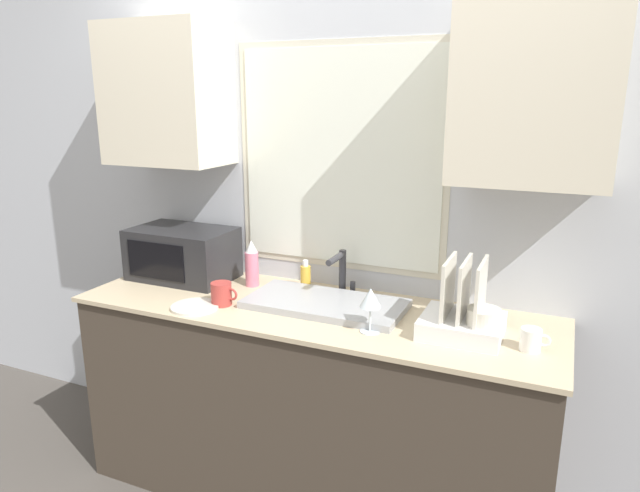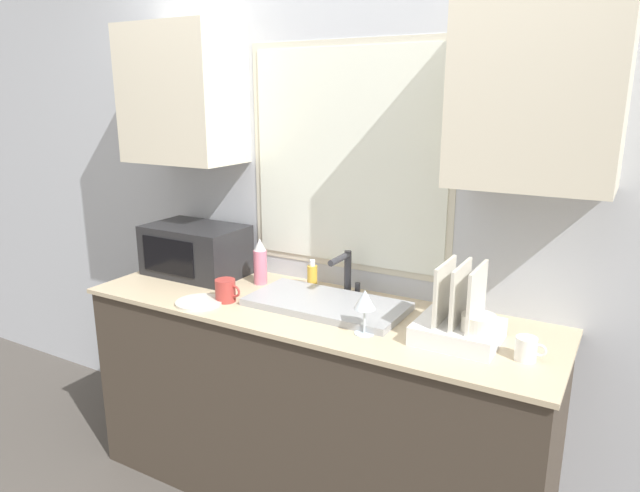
% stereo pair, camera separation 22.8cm
% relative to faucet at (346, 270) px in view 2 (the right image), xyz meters
% --- Properties ---
extents(countertop, '(2.04, 0.64, 0.90)m').
position_rel_faucet_xyz_m(countertop, '(-0.06, -0.19, -0.57)').
color(countertop, '#42382D').
rests_on(countertop, ground_plane).
extents(wall_back, '(6.00, 0.38, 2.60)m').
position_rel_faucet_xyz_m(wall_back, '(-0.06, 0.11, 0.37)').
color(wall_back, silver).
rests_on(wall_back, ground_plane).
extents(sink_basin, '(0.66, 0.33, 0.03)m').
position_rel_faucet_xyz_m(sink_basin, '(-0.00, -0.17, -0.11)').
color(sink_basin, '#9EA0A5').
rests_on(sink_basin, countertop).
extents(faucet, '(0.08, 0.18, 0.20)m').
position_rel_faucet_xyz_m(faucet, '(0.00, 0.00, 0.00)').
color(faucet, '#333338').
rests_on(faucet, countertop).
extents(microwave, '(0.48, 0.31, 0.25)m').
position_rel_faucet_xyz_m(microwave, '(-0.79, -0.08, 0.00)').
color(microwave, '#232326').
rests_on(microwave, countertop).
extents(dish_rack, '(0.29, 0.27, 0.29)m').
position_rel_faucet_xyz_m(dish_rack, '(0.58, -0.23, -0.05)').
color(dish_rack, white).
rests_on(dish_rack, countertop).
extents(spray_bottle, '(0.06, 0.06, 0.22)m').
position_rel_faucet_xyz_m(spray_bottle, '(-0.43, -0.05, -0.02)').
color(spray_bottle, '#D8728C').
rests_on(spray_bottle, countertop).
extents(soap_bottle, '(0.05, 0.05, 0.13)m').
position_rel_faucet_xyz_m(soap_bottle, '(-0.19, 0.02, -0.06)').
color(soap_bottle, gold).
rests_on(soap_bottle, countertop).
extents(mug_near_sink, '(0.12, 0.09, 0.10)m').
position_rel_faucet_xyz_m(mug_near_sink, '(-0.42, -0.32, -0.07)').
color(mug_near_sink, '#A53833').
rests_on(mug_near_sink, countertop).
extents(wine_glass, '(0.08, 0.08, 0.17)m').
position_rel_faucet_xyz_m(wine_glass, '(0.25, -0.34, 0.01)').
color(wine_glass, silver).
rests_on(wine_glass, countertop).
extents(mug_by_rack, '(0.10, 0.07, 0.08)m').
position_rel_faucet_xyz_m(mug_by_rack, '(0.82, -0.26, -0.08)').
color(mug_by_rack, white).
rests_on(mug_by_rack, countertop).
extents(small_plate, '(0.20, 0.20, 0.01)m').
position_rel_faucet_xyz_m(small_plate, '(-0.50, -0.40, -0.12)').
color(small_plate, silver).
rests_on(small_plate, countertop).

